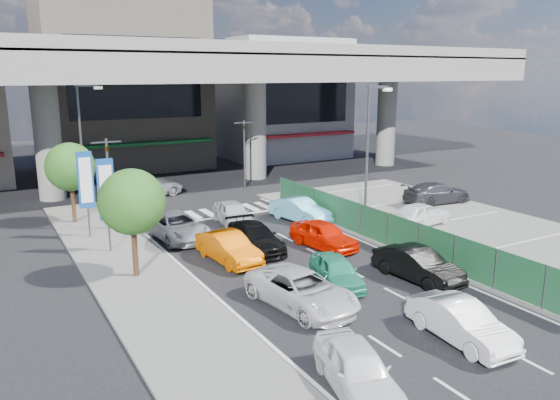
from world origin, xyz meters
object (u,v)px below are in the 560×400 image
street_lamp_left (83,136)px  wagon_silver_front_left (177,226)px  sedan_white_mid_left (301,290)px  taxi_orange_left (228,248)px  tree_far (70,167)px  hatch_black_mid_right (418,265)px  sedan_white_front_mid (233,213)px  signboard_near (106,192)px  taxi_teal_mid (336,271)px  van_white_back_left (357,369)px  traffic_light_left (108,161)px  tree_near (132,202)px  parked_sedan_dgrey (437,193)px  traffic_cone (391,232)px  crossing_wagon_silver (147,186)px  sedan_black_mid (255,237)px  parked_sedan_white (421,214)px  kei_truck_front_right (300,210)px  signboard_far (86,183)px  hatch_white_back_mid (461,322)px  taxi_orange_right (324,235)px  street_lamp_right (370,143)px  traffic_light_right (244,137)px

street_lamp_left → wagon_silver_front_left: street_lamp_left is taller
sedan_white_mid_left → taxi_orange_left: size_ratio=1.19×
tree_far → hatch_black_mid_right: size_ratio=1.15×
taxi_orange_left → sedan_white_front_mid: size_ratio=1.04×
signboard_near → taxi_teal_mid: signboard_near is taller
taxi_orange_left → van_white_back_left: bearing=-101.9°
traffic_light_left → tree_near: (-0.80, -8.00, -0.55)m
tree_far → parked_sedan_dgrey: 23.41m
parked_sedan_dgrey → traffic_cone: parked_sedan_dgrey is taller
van_white_back_left → crossing_wagon_silver: crossing_wagon_silver is taller
hatch_black_mid_right → crossing_wagon_silver: 22.51m
sedan_black_mid → street_lamp_left: bearing=117.0°
wagon_silver_front_left → signboard_near: bearing=-174.3°
sedan_white_front_mid → parked_sedan_white: (9.30, -5.65, 0.06)m
tree_near → kei_truck_front_right: size_ratio=1.15×
parked_sedan_white → traffic_cone: parked_sedan_white is taller
sedan_white_mid_left → sedan_black_mid: bearing=68.5°
signboard_far → van_white_back_left: 19.08m
street_lamp_left → parked_sedan_white: bearing=-41.4°
hatch_white_back_mid → sedan_white_mid_left: 5.80m
wagon_silver_front_left → tree_far: bearing=121.5°
signboard_near → signboard_far: size_ratio=1.00×
sedan_black_mid → taxi_orange_right: size_ratio=1.12×
street_lamp_left → street_lamp_right: bearing=-41.6°
street_lamp_right → sedan_black_mid: 9.01m
street_lamp_right → traffic_light_right: bearing=97.3°
kei_truck_front_right → tree_far: bearing=140.9°
wagon_silver_front_left → parked_sedan_white: (13.06, -4.62, 0.06)m
hatch_white_back_mid → taxi_teal_mid: 6.05m
taxi_teal_mid → taxi_orange_right: 5.03m
tree_near → sedan_black_mid: size_ratio=1.06×
parked_sedan_white → hatch_black_mid_right: bearing=128.5°
traffic_light_left → wagon_silver_front_left: traffic_light_left is taller
taxi_orange_right → sedan_white_front_mid: taxi_orange_right is taller
taxi_teal_mid → sedan_white_front_mid: size_ratio=0.90×
traffic_light_right → signboard_near: size_ratio=1.11×
signboard_near → tree_near: bearing=-87.1°
taxi_orange_left → tree_near: bearing=174.1°
street_lamp_right → signboard_far: bearing=161.3°
sedan_black_mid → kei_truck_front_right: kei_truck_front_right is taller
signboard_far → taxi_orange_left: bearing=-54.8°
signboard_near → kei_truck_front_right: size_ratio=1.12×
traffic_cone → hatch_white_back_mid: bearing=-119.1°
signboard_near → hatch_white_back_mid: (8.01, -14.92, -2.39)m
crossing_wagon_silver → traffic_cone: 18.80m
taxi_orange_left → kei_truck_front_right: 8.03m
tree_near → signboard_far: bearing=94.9°
street_lamp_left → taxi_teal_mid: street_lamp_left is taller
traffic_cone → sedan_white_front_mid: bearing=130.7°
taxi_orange_right → street_lamp_left: bearing=113.4°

